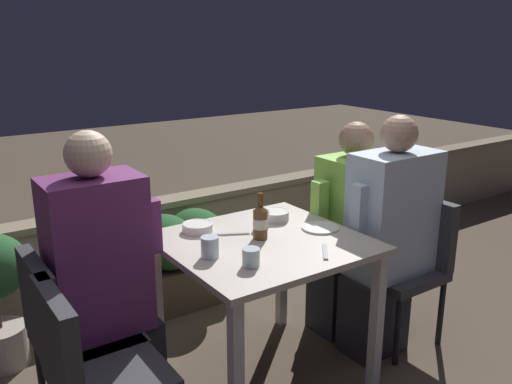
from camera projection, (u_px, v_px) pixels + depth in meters
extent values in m
plane|color=brown|center=(263.00, 377.00, 2.75)|extent=(16.00, 16.00, 0.00)
cube|color=gray|center=(155.00, 247.00, 3.68)|extent=(9.00, 0.14, 0.57)
cube|color=gray|center=(153.00, 204.00, 3.60)|extent=(9.00, 0.18, 0.04)
cube|color=#BCB2A3|center=(264.00, 243.00, 2.54)|extent=(0.89, 0.84, 0.03)
cube|color=silver|center=(236.00, 380.00, 2.14)|extent=(0.05, 0.05, 0.71)
cube|color=silver|center=(376.00, 322.00, 2.57)|extent=(0.05, 0.05, 0.71)
cube|color=silver|center=(157.00, 306.00, 2.73)|extent=(0.05, 0.05, 0.71)
cube|color=silver|center=(282.00, 269.00, 3.16)|extent=(0.05, 0.05, 0.71)
cube|color=brown|center=(169.00, 285.00, 3.44)|extent=(0.79, 0.36, 0.28)
ellipsoid|color=#235628|center=(134.00, 249.00, 3.24)|extent=(0.35, 0.47, 0.34)
ellipsoid|color=#235628|center=(167.00, 242.00, 3.36)|extent=(0.35, 0.47, 0.34)
ellipsoid|color=#235628|center=(198.00, 235.00, 3.48)|extent=(0.35, 0.47, 0.34)
cube|color=#333338|center=(111.00, 377.00, 2.07)|extent=(0.41, 0.41, 0.05)
cube|color=#333338|center=(57.00, 342.00, 1.91)|extent=(0.06, 0.41, 0.38)
cube|color=#333338|center=(88.00, 338.00, 2.33)|extent=(0.41, 0.41, 0.05)
cube|color=#333338|center=(39.00, 305.00, 2.17)|extent=(0.06, 0.41, 0.38)
cylinder|color=black|center=(41.00, 375.00, 2.44)|extent=(0.03, 0.03, 0.39)
cylinder|color=black|center=(116.00, 351.00, 2.63)|extent=(0.03, 0.03, 0.39)
cube|color=#282833|center=(129.00, 364.00, 2.48)|extent=(0.28, 0.23, 0.44)
cube|color=#6B2D66|center=(97.00, 256.00, 2.27)|extent=(0.40, 0.26, 0.68)
cube|color=#6B2D66|center=(151.00, 226.00, 2.38)|extent=(0.07, 0.07, 0.24)
sphere|color=beige|center=(88.00, 154.00, 2.15)|extent=(0.19, 0.19, 0.19)
cube|color=#333338|center=(397.00, 273.00, 2.97)|extent=(0.41, 0.41, 0.05)
cube|color=#333338|center=(422.00, 230.00, 3.01)|extent=(0.06, 0.41, 0.38)
cylinder|color=black|center=(397.00, 332.00, 2.80)|extent=(0.03, 0.03, 0.39)
cylinder|color=black|center=(441.00, 313.00, 2.99)|extent=(0.03, 0.03, 0.39)
cylinder|color=black|center=(350.00, 305.00, 3.08)|extent=(0.03, 0.03, 0.39)
cylinder|color=black|center=(392.00, 289.00, 3.27)|extent=(0.03, 0.03, 0.39)
cube|color=#282833|center=(373.00, 313.00, 2.93)|extent=(0.32, 0.23, 0.44)
cube|color=silver|center=(393.00, 214.00, 2.84)|extent=(0.46, 0.26, 0.66)
cube|color=silver|center=(360.00, 208.00, 2.68)|extent=(0.07, 0.07, 0.24)
sphere|color=tan|center=(399.00, 134.00, 2.72)|extent=(0.19, 0.19, 0.19)
cube|color=#333338|center=(359.00, 257.00, 3.18)|extent=(0.41, 0.41, 0.05)
cube|color=#333338|center=(382.00, 217.00, 3.22)|extent=(0.06, 0.41, 0.38)
cylinder|color=black|center=(356.00, 311.00, 3.01)|extent=(0.03, 0.03, 0.39)
cylinder|color=black|center=(399.00, 294.00, 3.20)|extent=(0.03, 0.03, 0.39)
cylinder|color=black|center=(315.00, 287.00, 3.29)|extent=(0.03, 0.03, 0.39)
cylinder|color=black|center=(357.00, 273.00, 3.48)|extent=(0.03, 0.03, 0.39)
cube|color=#282833|center=(336.00, 294.00, 3.14)|extent=(0.26, 0.23, 0.44)
cube|color=#8CCC4C|center=(353.00, 207.00, 3.06)|extent=(0.37, 0.26, 0.59)
cube|color=#8CCC4C|center=(320.00, 203.00, 2.90)|extent=(0.07, 0.07, 0.24)
sphere|color=#99755B|center=(356.00, 139.00, 2.95)|extent=(0.19, 0.19, 0.19)
cylinder|color=brown|center=(261.00, 224.00, 2.54)|extent=(0.07, 0.07, 0.14)
cylinder|color=beige|center=(261.00, 223.00, 2.54)|extent=(0.07, 0.07, 0.05)
cone|color=brown|center=(261.00, 208.00, 2.52)|extent=(0.07, 0.07, 0.03)
cylinder|color=brown|center=(261.00, 199.00, 2.51)|extent=(0.03, 0.03, 0.06)
cylinder|color=white|center=(320.00, 228.00, 2.69)|extent=(0.18, 0.18, 0.01)
cylinder|color=silver|center=(198.00, 227.00, 2.64)|extent=(0.15, 0.15, 0.04)
torus|color=silver|center=(197.00, 224.00, 2.64)|extent=(0.15, 0.15, 0.01)
cylinder|color=beige|center=(275.00, 216.00, 2.81)|extent=(0.15, 0.15, 0.05)
torus|color=beige|center=(275.00, 212.00, 2.80)|extent=(0.15, 0.15, 0.01)
cylinder|color=silver|center=(251.00, 257.00, 2.24)|extent=(0.07, 0.07, 0.08)
cylinder|color=silver|center=(262.00, 219.00, 2.69)|extent=(0.07, 0.07, 0.09)
cylinder|color=silver|center=(210.00, 247.00, 2.33)|extent=(0.08, 0.08, 0.09)
cube|color=silver|center=(232.00, 234.00, 2.61)|extent=(0.16, 0.09, 0.01)
cube|color=silver|center=(325.00, 252.00, 2.39)|extent=(0.12, 0.14, 0.01)
cylinder|color=#B2A899|center=(2.00, 346.00, 2.83)|extent=(0.26, 0.26, 0.21)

